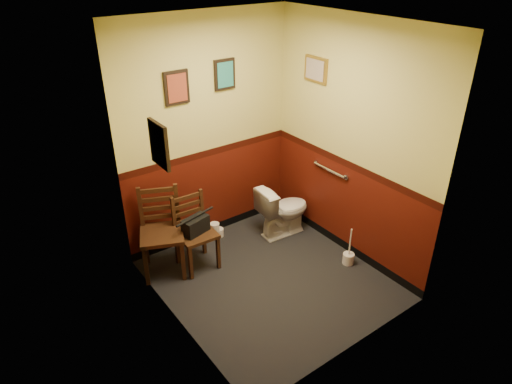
{
  "coord_description": "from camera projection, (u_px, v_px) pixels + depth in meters",
  "views": [
    {
      "loc": [
        -2.47,
        -3.11,
        3.27
      ],
      "look_at": [
        0.0,
        0.25,
        1.0
      ],
      "focal_mm": 32.0,
      "sensor_mm": 36.0,
      "label": 1
    }
  ],
  "objects": [
    {
      "name": "floor",
      "position": [
        269.0,
        280.0,
        5.05
      ],
      "size": [
        2.2,
        2.4,
        0.0
      ],
      "primitive_type": "cube",
      "color": "black",
      "rests_on": "ground"
    },
    {
      "name": "ceiling",
      "position": [
        274.0,
        23.0,
        3.76
      ],
      "size": [
        2.2,
        2.4,
        0.0
      ],
      "primitive_type": "cube",
      "rotation": [
        3.14,
        0.0,
        0.0
      ],
      "color": "silver",
      "rests_on": "ground"
    },
    {
      "name": "wall_back",
      "position": [
        207.0,
        134.0,
        5.26
      ],
      "size": [
        2.2,
        0.0,
        2.7
      ],
      "primitive_type": "cube",
      "rotation": [
        1.57,
        0.0,
        0.0
      ],
      "color": "#471009",
      "rests_on": "ground"
    },
    {
      "name": "wall_front",
      "position": [
        366.0,
        224.0,
        3.56
      ],
      "size": [
        2.2,
        0.0,
        2.7
      ],
      "primitive_type": "cube",
      "rotation": [
        -1.57,
        0.0,
        0.0
      ],
      "color": "#471009",
      "rests_on": "ground"
    },
    {
      "name": "wall_left",
      "position": [
        168.0,
        204.0,
        3.84
      ],
      "size": [
        0.0,
        2.4,
        2.7
      ],
      "primitive_type": "cube",
      "rotation": [
        1.57,
        0.0,
        1.57
      ],
      "color": "#471009",
      "rests_on": "ground"
    },
    {
      "name": "wall_right",
      "position": [
        351.0,
        144.0,
        4.98
      ],
      "size": [
        0.0,
        2.4,
        2.7
      ],
      "primitive_type": "cube",
      "rotation": [
        1.57,
        0.0,
        -1.57
      ],
      "color": "#471009",
      "rests_on": "ground"
    },
    {
      "name": "grab_bar",
      "position": [
        330.0,
        170.0,
        5.33
      ],
      "size": [
        0.05,
        0.56,
        0.06
      ],
      "color": "silver",
      "rests_on": "wall_right"
    },
    {
      "name": "framed_print_back_a",
      "position": [
        177.0,
        88.0,
        4.77
      ],
      "size": [
        0.28,
        0.04,
        0.36
      ],
      "color": "black",
      "rests_on": "wall_back"
    },
    {
      "name": "framed_print_back_b",
      "position": [
        225.0,
        74.0,
        5.06
      ],
      "size": [
        0.26,
        0.04,
        0.34
      ],
      "color": "black",
      "rests_on": "wall_back"
    },
    {
      "name": "framed_print_left",
      "position": [
        159.0,
        145.0,
        3.68
      ],
      "size": [
        0.04,
        0.3,
        0.38
      ],
      "color": "black",
      "rests_on": "wall_left"
    },
    {
      "name": "framed_print_right",
      "position": [
        316.0,
        69.0,
        5.06
      ],
      "size": [
        0.04,
        0.34,
        0.28
      ],
      "color": "olive",
      "rests_on": "wall_right"
    },
    {
      "name": "toilet",
      "position": [
        283.0,
        210.0,
        5.73
      ],
      "size": [
        0.71,
        0.43,
        0.67
      ],
      "primitive_type": "imported",
      "rotation": [
        0.0,
        0.0,
        1.49
      ],
      "color": "white",
      "rests_on": "floor"
    },
    {
      "name": "toilet_brush",
      "position": [
        348.0,
        258.0,
        5.28
      ],
      "size": [
        0.13,
        0.13,
        0.47
      ],
      "color": "silver",
      "rests_on": "floor"
    },
    {
      "name": "chair_left",
      "position": [
        162.0,
        232.0,
        5.0
      ],
      "size": [
        0.61,
        0.61,
        0.99
      ],
      "rotation": [
        0.0,
        0.0,
        -0.42
      ],
      "color": "#3D2312",
      "rests_on": "floor"
    },
    {
      "name": "chair_right",
      "position": [
        195.0,
        232.0,
        5.11
      ],
      "size": [
        0.42,
        0.42,
        0.87
      ],
      "rotation": [
        0.0,
        0.0,
        -0.05
      ],
      "color": "#3D2312",
      "rests_on": "floor"
    },
    {
      "name": "handbag",
      "position": [
        196.0,
        225.0,
        5.02
      ],
      "size": [
        0.33,
        0.22,
        0.22
      ],
      "rotation": [
        0.0,
        0.0,
        0.23
      ],
      "color": "black",
      "rests_on": "chair_right"
    },
    {
      "name": "tp_stack",
      "position": [
        215.0,
        232.0,
        5.74
      ],
      "size": [
        0.25,
        0.13,
        0.21
      ],
      "color": "silver",
      "rests_on": "floor"
    }
  ]
}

